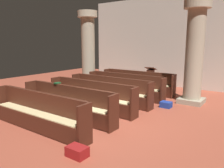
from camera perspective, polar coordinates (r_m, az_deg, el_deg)
ground_plane at (r=6.59m, az=-1.98°, el=-9.17°), size 19.20×19.20×0.00m
back_wall at (r=11.63m, az=16.76°, el=10.30°), size 10.00×0.16×4.50m
pew_row_0 at (r=10.06m, az=6.55°, el=0.64°), size 3.42×0.46×0.95m
pew_row_1 at (r=9.16m, az=3.32°, el=-0.30°), size 3.42×0.46×0.95m
pew_row_2 at (r=8.29m, az=-0.60°, el=-1.45°), size 3.42×0.47×0.95m
pew_row_3 at (r=7.48m, az=-5.40°, el=-2.84°), size 3.42×0.46×0.95m
pew_row_4 at (r=6.73m, az=-11.34°, el=-4.52°), size 3.42×0.46×0.95m
pew_row_5 at (r=6.09m, az=-18.68°, el=-6.52°), size 3.42×0.47×0.95m
pillar_aisle_side at (r=8.58m, az=20.41°, el=7.87°), size 0.92×0.92×3.68m
pillar_far_side at (r=10.93m, az=-6.13°, el=8.93°), size 0.92×0.92×3.68m
lectern at (r=10.81m, az=9.79°, el=1.03°), size 0.48×0.45×1.08m
hymn_book at (r=7.21m, az=-13.83°, el=0.25°), size 0.13×0.19×0.04m
kneeler_box_red at (r=4.65m, az=-8.92°, el=-16.74°), size 0.41×0.29×0.21m
kneeler_box_blue at (r=7.99m, az=13.67°, el=-5.15°), size 0.37×0.31×0.20m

